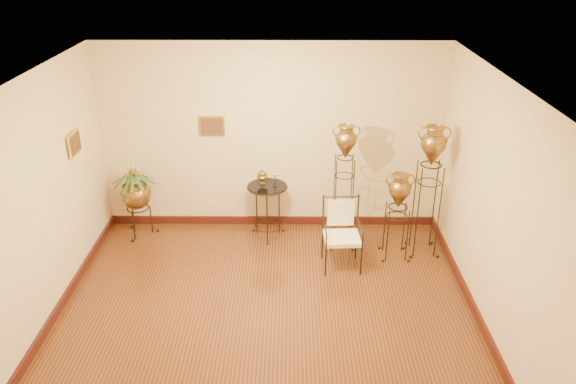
{
  "coord_description": "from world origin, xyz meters",
  "views": [
    {
      "loc": [
        0.3,
        -5.22,
        4.16
      ],
      "look_at": [
        0.25,
        1.3,
        1.1
      ],
      "focal_mm": 35.0,
      "sensor_mm": 36.0,
      "label": 1
    }
  ],
  "objects_px": {
    "amphora_tall": "(344,186)",
    "planter_urn": "(136,192)",
    "armchair": "(342,235)",
    "amphora_mid": "(428,190)",
    "side_table": "(268,210)"
  },
  "relations": [
    {
      "from": "amphora_tall",
      "to": "side_table",
      "type": "relative_size",
      "value": 1.77
    },
    {
      "from": "amphora_mid",
      "to": "armchair",
      "type": "distance_m",
      "value": 1.34
    },
    {
      "from": "amphora_mid",
      "to": "planter_urn",
      "type": "distance_m",
      "value": 4.16
    },
    {
      "from": "amphora_mid",
      "to": "armchair",
      "type": "relative_size",
      "value": 1.96
    },
    {
      "from": "planter_urn",
      "to": "armchair",
      "type": "distance_m",
      "value": 3.08
    },
    {
      "from": "amphora_mid",
      "to": "side_table",
      "type": "bearing_deg",
      "value": 169.32
    },
    {
      "from": "amphora_mid",
      "to": "side_table",
      "type": "relative_size",
      "value": 1.81
    },
    {
      "from": "planter_urn",
      "to": "armchair",
      "type": "relative_size",
      "value": 1.3
    },
    {
      "from": "side_table",
      "to": "armchair",
      "type": "bearing_deg",
      "value": -39.26
    },
    {
      "from": "amphora_mid",
      "to": "planter_urn",
      "type": "bearing_deg",
      "value": 173.6
    },
    {
      "from": "planter_urn",
      "to": "side_table",
      "type": "relative_size",
      "value": 1.2
    },
    {
      "from": "amphora_tall",
      "to": "amphora_mid",
      "type": "height_order",
      "value": "amphora_mid"
    },
    {
      "from": "amphora_tall",
      "to": "planter_urn",
      "type": "distance_m",
      "value": 3.02
    },
    {
      "from": "planter_urn",
      "to": "side_table",
      "type": "xyz_separation_m",
      "value": [
        1.92,
        -0.05,
        -0.27
      ]
    },
    {
      "from": "amphora_mid",
      "to": "side_table",
      "type": "xyz_separation_m",
      "value": [
        -2.21,
        0.42,
        -0.52
      ]
    }
  ]
}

